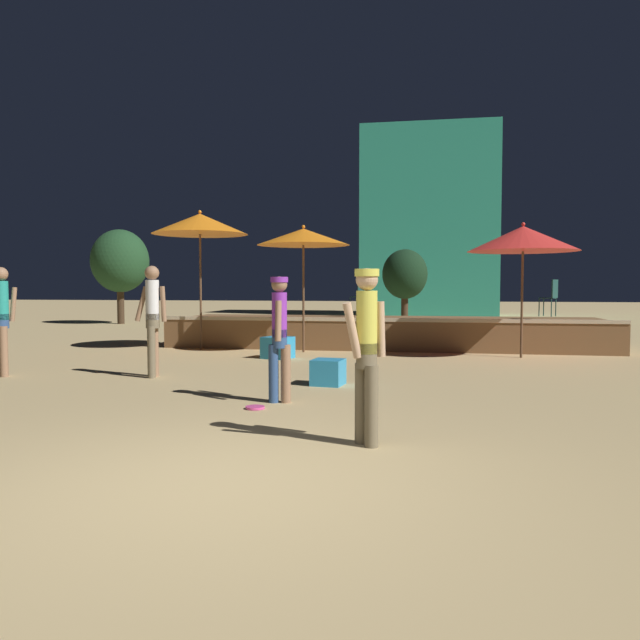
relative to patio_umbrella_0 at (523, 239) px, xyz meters
The scene contains 17 objects.
ground_plane 10.19m from the patio_umbrella_0, 110.55° to the right, with size 120.00×120.00×0.00m, color tan.
wooden_deck 4.30m from the patio_umbrella_0, 143.72° to the left, with size 10.71×3.09×0.78m.
patio_umbrella_0 is the anchor object (origin of this frame).
patio_umbrella_1 4.78m from the patio_umbrella_0, behind, with size 2.12×2.12×2.91m.
patio_umbrella_2 7.34m from the patio_umbrella_0, behind, with size 2.27×2.27×3.32m.
cube_seat_0 5.63m from the patio_umbrella_0, 168.54° to the right, with size 0.69×0.69×0.45m.
cube_seat_1 5.99m from the patio_umbrella_0, 128.26° to the right, with size 0.51×0.51×0.39m.
person_0 8.38m from the patio_umbrella_0, 107.46° to the right, with size 0.41×0.37×1.68m.
person_1 7.18m from the patio_umbrella_0, 122.89° to the right, with size 0.29×0.48×1.64m.
person_2 10.08m from the patio_umbrella_0, 153.87° to the right, with size 0.39×0.41×1.83m.
person_3 7.73m from the patio_umbrella_0, 147.78° to the right, with size 0.54×0.31×1.85m.
bistro_chair_0 2.74m from the patio_umbrella_0, 66.26° to the left, with size 0.47×0.46×0.90m.
bistro_chair_1 5.00m from the patio_umbrella_0, 141.04° to the left, with size 0.48×0.48×0.90m.
frisbee_disc 7.90m from the patio_umbrella_0, 122.23° to the right, with size 0.24×0.24×0.03m.
background_tree_0 12.17m from the patio_umbrella_0, 104.12° to the left, with size 1.83×1.83×3.02m.
background_tree_1 17.24m from the patio_umbrella_0, 145.88° to the left, with size 2.30×2.30×3.80m.
distant_building 19.83m from the patio_umbrella_0, 96.03° to the left, with size 6.84×4.41×9.57m.
Camera 1 is at (1.60, -4.43, 1.51)m, focal length 35.00 mm.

